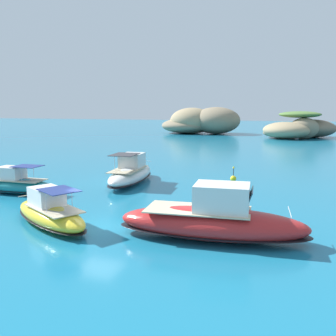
% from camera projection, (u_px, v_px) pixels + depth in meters
% --- Properties ---
extents(ground_plane, '(400.00, 400.00, 0.00)m').
position_uv_depth(ground_plane, '(99.00, 227.00, 21.08)').
color(ground_plane, '#197093').
extents(islet_large, '(27.70, 20.08, 7.28)m').
position_uv_depth(islet_large, '(198.00, 122.00, 101.84)').
color(islet_large, '#84755B').
rests_on(islet_large, ground).
extents(islet_small, '(20.31, 21.21, 6.23)m').
position_uv_depth(islet_small, '(299.00, 128.00, 85.62)').
color(islet_small, '#756651').
rests_on(islet_small, ground).
extents(motorboat_teal, '(7.37, 2.53, 2.28)m').
position_uv_depth(motorboat_teal, '(15.00, 184.00, 29.59)').
color(motorboat_teal, '#19727A').
rests_on(motorboat_teal, ground).
extents(motorboat_red, '(10.28, 3.96, 2.95)m').
position_uv_depth(motorboat_red, '(213.00, 221.00, 19.04)').
color(motorboat_red, red).
rests_on(motorboat_red, ground).
extents(motorboat_yellow, '(7.59, 5.50, 2.33)m').
position_uv_depth(motorboat_yellow, '(50.00, 213.00, 21.38)').
color(motorboat_yellow, yellow).
rests_on(motorboat_yellow, ground).
extents(motorboat_white, '(3.68, 9.36, 2.86)m').
position_uv_depth(motorboat_white, '(131.00, 173.00, 33.58)').
color(motorboat_white, white).
rests_on(motorboat_white, ground).
extents(channel_buoy, '(0.56, 0.56, 1.48)m').
position_uv_depth(channel_buoy, '(233.00, 178.00, 34.36)').
color(channel_buoy, yellow).
rests_on(channel_buoy, ground).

